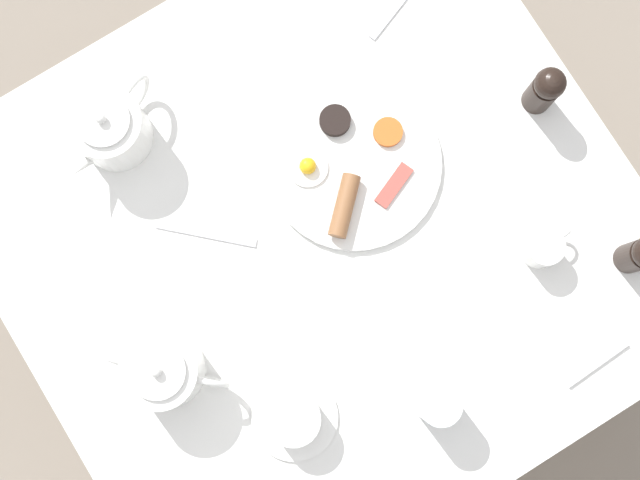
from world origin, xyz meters
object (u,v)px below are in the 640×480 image
Objects in this scene: water_glass_tall at (437,404)px; fork_by_plate at (206,234)px; pepper_grinder at (545,89)px; napkin_folded at (581,340)px; creamer_jug at (543,248)px; teapot_far at (164,371)px; teapot_near at (111,128)px; breakfast_plate at (352,165)px; teacup_with_saucer_left at (294,418)px.

water_glass_tall is 0.48m from fork_by_plate.
pepper_grinder reaches higher than napkin_folded.
teapot_far is at bearing 166.30° from creamer_jug.
teapot_near reaches higher than water_glass_tall.
pepper_grinder reaches higher than water_glass_tall.
breakfast_plate is at bearing 123.69° from creamer_jug.
teapot_far reaches higher than teacup_with_saucer_left.
teapot_far reaches higher than breakfast_plate.
pepper_grinder is at bearing 57.69° from creamer_jug.
teapot_far is 0.79m from pepper_grinder.
pepper_grinder is at bearing 20.66° from teacup_with_saucer_left.
teapot_far reaches higher than fork_by_plate.
teacup_with_saucer_left is 1.11× the size of napkin_folded.
breakfast_plate is 2.92× the size of water_glass_tall.
teacup_with_saucer_left reaches higher than fork_by_plate.
creamer_jug is at bearing -149.21° from teapot_far.
napkin_folded is (-0.17, -0.39, -0.06)m from pepper_grinder.
creamer_jug is 0.69× the size of pepper_grinder.
breakfast_plate is 0.28m from fork_by_plate.
pepper_grinder reaches higher than fork_by_plate.
teacup_with_saucer_left is 1.39× the size of water_glass_tall.
teapot_far is (-0.13, -0.40, 0.00)m from teapot_near.
teapot_far is at bearing 152.45° from napkin_folded.
breakfast_plate is 1.50× the size of teapot_near.
napkin_folded is at bearing -69.57° from breakfast_plate.
creamer_jug is at bearing 22.47° from water_glass_tall.
fork_by_plate is at bearing 111.85° from water_glass_tall.
fork_by_plate is (-0.45, 0.49, -0.00)m from napkin_folded.
pepper_grinder is at bearing -11.72° from breakfast_plate.
napkin_folded reaches higher than fork_by_plate.
water_glass_tall is at bearing -68.15° from fork_by_plate.
napkin_folded is (0.49, -0.72, -0.05)m from teapot_near.
water_glass_tall is at bearing -25.66° from teacup_with_saucer_left.
breakfast_plate is at bearing -6.36° from fork_by_plate.
teapot_far is at bearing -135.44° from fork_by_plate.
teapot_near reaches higher than napkin_folded.
teacup_with_saucer_left is 0.50m from napkin_folded.
teapot_far reaches higher than pepper_grinder.
pepper_grinder is 0.91× the size of fork_by_plate.
breakfast_plate is at bearing 76.86° from water_glass_tall.
creamer_jug is (0.20, -0.29, 0.02)m from breakfast_plate.
teapot_near is 0.24m from fork_by_plate.
teapot_near is at bearing 153.34° from pepper_grinder.
teapot_near reaches higher than teacup_with_saucer_left.
teapot_far is 1.20× the size of fork_by_plate.
teapot_far is 1.58× the size of water_glass_tall.
fork_by_plate is at bearing 173.64° from breakfast_plate.
teacup_with_saucer_left is (0.01, -0.57, -0.03)m from teapot_near.
water_glass_tall reaches higher than teacup_with_saucer_left.
water_glass_tall is 0.32m from creamer_jug.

